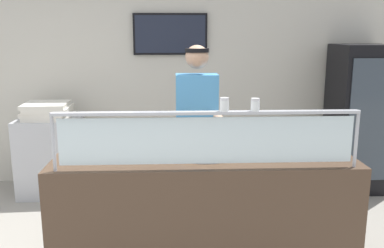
{
  "coord_description": "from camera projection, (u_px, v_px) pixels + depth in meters",
  "views": [
    {
      "loc": [
        0.9,
        -2.69,
        1.87
      ],
      "look_at": [
        1.04,
        0.41,
        1.19
      ],
      "focal_mm": 39.29,
      "sensor_mm": 36.0,
      "label": 1
    }
  ],
  "objects": [
    {
      "name": "pizza_box_stack",
      "position": [
        48.0,
        111.0,
        4.78
      ],
      "size": [
        0.52,
        0.5,
        0.18
      ],
      "color": "silver",
      "rests_on": "prep_shelf"
    },
    {
      "name": "pizza_server",
      "position": [
        203.0,
        151.0,
        3.17
      ],
      "size": [
        0.13,
        0.29,
        0.01
      ],
      "primitive_type": "cube",
      "rotation": [
        0.0,
        0.0,
        0.21
      ],
      "color": "#ADAFB7",
      "rests_on": "pizza_tray"
    },
    {
      "name": "serving_counter",
      "position": [
        203.0,
        214.0,
        3.29
      ],
      "size": [
        2.26,
        0.74,
        0.95
      ],
      "primitive_type": "cube",
      "color": "#4C3828",
      "rests_on": "ground"
    },
    {
      "name": "drink_fridge",
      "position": [
        359.0,
        118.0,
        5.01
      ],
      "size": [
        0.63,
        0.68,
        1.73
      ],
      "color": "black",
      "rests_on": "ground"
    },
    {
      "name": "ground_plane",
      "position": [
        198.0,
        232.0,
        4.01
      ],
      "size": [
        12.0,
        12.0,
        0.0
      ],
      "primitive_type": "plane",
      "color": "gray",
      "rests_on": "ground"
    },
    {
      "name": "parmesan_shaker",
      "position": [
        224.0,
        105.0,
        2.8
      ],
      "size": [
        0.06,
        0.06,
        0.09
      ],
      "color": "white",
      "rests_on": "sneeze_guard"
    },
    {
      "name": "sneeze_guard",
      "position": [
        207.0,
        132.0,
        2.83
      ],
      "size": [
        2.08,
        0.06,
        0.4
      ],
      "color": "#B2B5BC",
      "rests_on": "serving_counter"
    },
    {
      "name": "prep_shelf",
      "position": [
        51.0,
        156.0,
        4.89
      ],
      "size": [
        0.7,
        0.55,
        0.91
      ],
      "primitive_type": "cube",
      "color": "#B7BABF",
      "rests_on": "ground"
    },
    {
      "name": "pizza_tray",
      "position": [
        206.0,
        153.0,
        3.2
      ],
      "size": [
        0.44,
        0.44,
        0.04
      ],
      "color": "#9EA0A8",
      "rests_on": "serving_counter"
    },
    {
      "name": "pepper_flake_shaker",
      "position": [
        255.0,
        105.0,
        2.81
      ],
      "size": [
        0.06,
        0.06,
        0.09
      ],
      "color": "white",
      "rests_on": "sneeze_guard"
    },
    {
      "name": "shop_rear_unit",
      "position": [
        191.0,
        74.0,
        5.25
      ],
      "size": [
        6.66,
        0.13,
        2.7
      ],
      "color": "beige",
      "rests_on": "ground"
    },
    {
      "name": "worker_figure",
      "position": [
        197.0,
        128.0,
        3.87
      ],
      "size": [
        0.41,
        0.5,
        1.76
      ],
      "color": "#23232D",
      "rests_on": "ground"
    }
  ]
}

